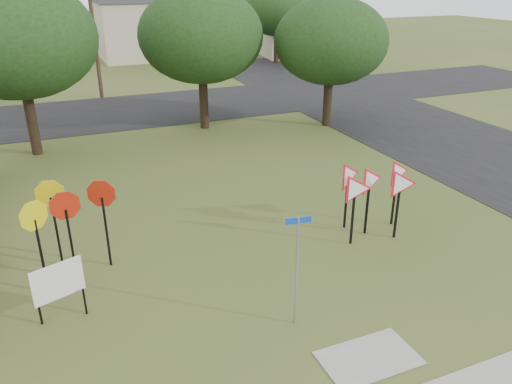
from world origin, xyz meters
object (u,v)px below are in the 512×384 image
stop_sign_cluster (65,211)px  info_board (58,283)px  yield_sign_cluster (374,183)px  street_name_sign (297,264)px

stop_sign_cluster → info_board: size_ratio=1.72×
yield_sign_cluster → street_name_sign: bearing=-144.0°
street_name_sign → info_board: 5.29m
stop_sign_cluster → info_board: (-0.38, -1.81, -0.88)m
yield_sign_cluster → info_board: (-8.83, -0.75, -0.68)m
street_name_sign → stop_sign_cluster: size_ratio=1.07×
street_name_sign → stop_sign_cluster: bearing=137.7°
street_name_sign → yield_sign_cluster: size_ratio=0.94×
yield_sign_cluster → stop_sign_cluster: bearing=172.8°
street_name_sign → yield_sign_cluster: (4.05, 2.94, 0.09)m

